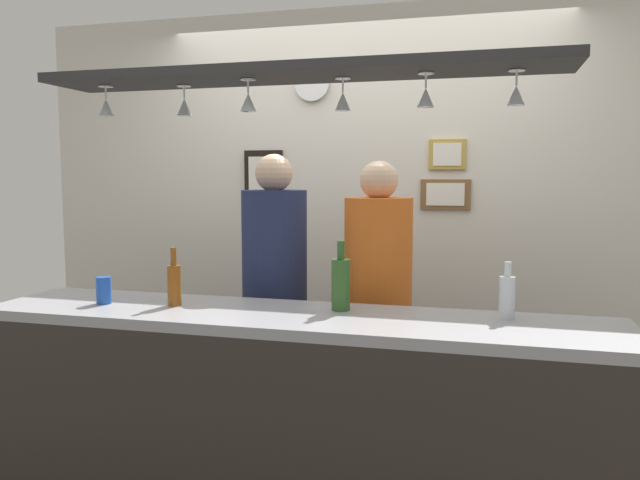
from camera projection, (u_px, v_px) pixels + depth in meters
name	position (u px, v px, depth m)	size (l,w,h in m)	color
back_wall	(361.00, 216.00, 3.95)	(4.40, 0.06, 2.60)	silver
bar_counter	(281.00, 398.00, 2.48)	(2.70, 0.55, 0.98)	#99999E
overhead_glass_rack	(295.00, 73.00, 2.54)	(2.20, 0.36, 0.04)	black
hanging_wineglass_far_left	(106.00, 107.00, 2.77)	(0.07, 0.07, 0.13)	silver
hanging_wineglass_left	(184.00, 106.00, 2.76)	(0.07, 0.07, 0.13)	silver
hanging_wineglass_center_left	(248.00, 101.00, 2.57)	(0.07, 0.07, 0.13)	silver
hanging_wineglass_center	(343.00, 100.00, 2.54)	(0.07, 0.07, 0.13)	silver
hanging_wineglass_center_right	(426.00, 96.00, 2.42)	(0.07, 0.07, 0.13)	silver
hanging_wineglass_right	(516.00, 94.00, 2.35)	(0.07, 0.07, 0.13)	silver
person_middle_navy_shirt	(275.00, 281.00, 3.25)	(0.34, 0.34, 1.67)	#2D334C
person_right_orange_shirt	(378.00, 290.00, 3.11)	(0.34, 0.34, 1.63)	#2D334C
bottle_soda_clear	(507.00, 296.00, 2.50)	(0.06, 0.06, 0.23)	silver
bottle_beer_amber_tall	(174.00, 283.00, 2.74)	(0.06, 0.06, 0.26)	brown
bottle_champagne_green	(341.00, 283.00, 2.65)	(0.08, 0.08, 0.30)	#2D5623
drink_can	(104.00, 290.00, 2.79)	(0.07, 0.07, 0.12)	#1E4CB2
picture_frame_caricature	(263.00, 176.00, 4.05)	(0.26, 0.02, 0.34)	black
picture_frame_upper_small	(447.00, 154.00, 3.73)	(0.22, 0.02, 0.18)	#B29338
picture_frame_lower_pair	(445.00, 194.00, 3.76)	(0.30, 0.02, 0.18)	brown
wall_clock	(312.00, 84.00, 3.90)	(0.22, 0.22, 0.03)	white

